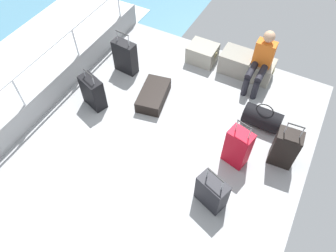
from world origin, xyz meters
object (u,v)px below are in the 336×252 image
Objects in this scene: passenger_seated at (261,60)px; suitcase_4 at (285,148)px; cargo_crate_1 at (236,62)px; suitcase_1 at (238,147)px; suitcase_3 at (212,192)px; suitcase_2 at (153,95)px; cargo_crate_2 at (260,70)px; suitcase_0 at (93,92)px; cargo_crate_0 at (202,53)px; duffel_bag at (262,118)px; suitcase_5 at (125,57)px.

suitcase_4 is at bearing -58.73° from passenger_seated.
cargo_crate_1 is 2.13m from suitcase_4.
suitcase_3 is at bearing -94.32° from suitcase_1.
suitcase_4 reaches higher than suitcase_2.
suitcase_3 is (1.68, -1.33, 0.16)m from suitcase_2.
cargo_crate_2 is 3.10m from suitcase_0.
cargo_crate_0 is at bearing 76.83° from suitcase_2.
passenger_seated is at bearing 40.49° from suitcase_2.
suitcase_3 is at bearing -96.75° from duffel_bag.
suitcase_5 is (-1.87, -1.00, 0.12)m from cargo_crate_1.
duffel_bag is (1.56, -1.04, -0.00)m from cargo_crate_0.
cargo_crate_0 is 0.77× the size of suitcase_0.
suitcase_3 reaches higher than cargo_crate_2.
suitcase_5 is at bearing -151.90° from cargo_crate_1.
suitcase_2 is 1.13× the size of suitcase_3.
cargo_crate_2 reaches higher than cargo_crate_0.
suitcase_4 is at bearing 6.68° from suitcase_0.
suitcase_2 is at bearing -27.12° from suitcase_5.
cargo_crate_1 is at bearing 159.86° from passenger_seated.
duffel_bag is (0.40, -1.09, -0.01)m from cargo_crate_2.
suitcase_4 is (2.04, -1.59, 0.16)m from cargo_crate_0.
suitcase_5 reaches higher than cargo_crate_1.
passenger_seated is 1.26× the size of suitcase_2.
suitcase_2 is at bearing -169.46° from duffel_bag.
suitcase_3 is (1.36, -2.72, 0.10)m from cargo_crate_0.
suitcase_1 is 1.21× the size of suitcase_3.
suitcase_1 reaches higher than cargo_crate_0.
cargo_crate_2 is at bearing 2.63° from cargo_crate_0.
suitcase_0 is at bearing -121.16° from cargo_crate_0.
cargo_crate_2 is 0.83× the size of duffel_bag.
suitcase_4 is at bearing 27.51° from suitcase_1.
passenger_seated is at bearing 94.49° from suitcase_3.
passenger_seated is 1.24× the size of suitcase_5.
cargo_crate_1 is at bearing 128.69° from duffel_bag.
suitcase_3 is at bearing -34.89° from suitcase_5.
suitcase_0 is (-1.88, -2.01, 0.09)m from cargo_crate_1.
cargo_crate_0 is 1.87m from duffel_bag.
suitcase_4 reaches higher than suitcase_0.
cargo_crate_2 is 0.41m from passenger_seated.
cargo_crate_2 is 0.69× the size of suitcase_0.
suitcase_4 is 1.03× the size of suitcase_5.
cargo_crate_0 is 1.22m from passenger_seated.
cargo_crate_2 is at bearing 110.23° from duffel_bag.
cargo_crate_0 is 0.93× the size of duffel_bag.
cargo_crate_0 is 0.94× the size of cargo_crate_1.
suitcase_1 is 1.46× the size of duffel_bag.
suitcase_1 reaches higher than cargo_crate_2.
passenger_seated reaches higher than cargo_crate_2.
suitcase_0 is 0.82× the size of suitcase_1.
cargo_crate_1 is 2.85m from suitcase_3.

